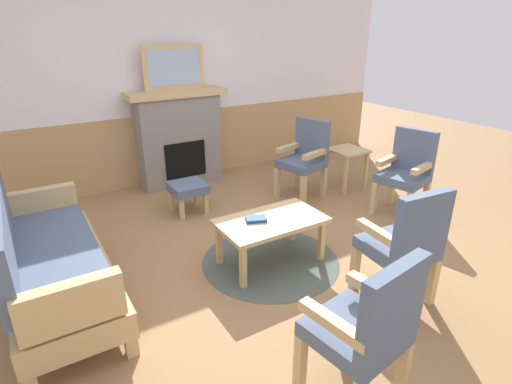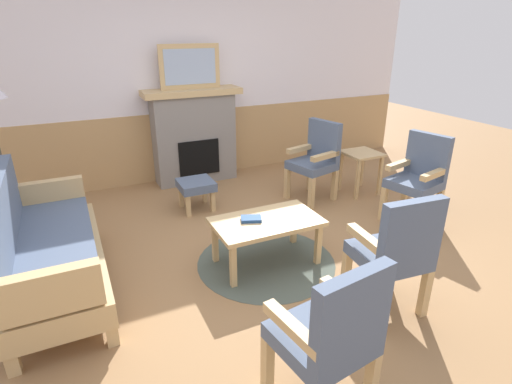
% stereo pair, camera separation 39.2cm
% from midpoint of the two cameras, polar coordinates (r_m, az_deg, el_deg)
% --- Properties ---
extents(ground_plane, '(14.00, 14.00, 0.00)m').
position_cam_midpoint_polar(ground_plane, '(3.90, -0.19, -9.25)').
color(ground_plane, '#997047').
extents(wall_back, '(7.20, 0.14, 2.70)m').
position_cam_midpoint_polar(wall_back, '(5.74, -14.26, 14.42)').
color(wall_back, white).
rests_on(wall_back, ground_plane).
extents(fireplace, '(1.30, 0.44, 1.28)m').
position_cam_midpoint_polar(fireplace, '(5.63, -12.82, 7.56)').
color(fireplace, gray).
rests_on(fireplace, ground_plane).
extents(framed_picture, '(0.80, 0.04, 0.56)m').
position_cam_midpoint_polar(framed_picture, '(5.48, -13.66, 16.75)').
color(framed_picture, tan).
rests_on(framed_picture, fireplace).
extents(couch, '(0.70, 1.80, 0.98)m').
position_cam_midpoint_polar(couch, '(3.56, -30.09, -8.50)').
color(couch, tan).
rests_on(couch, ground_plane).
extents(coffee_table, '(0.96, 0.56, 0.44)m').
position_cam_midpoint_polar(coffee_table, '(3.64, -0.94, -4.69)').
color(coffee_table, tan).
rests_on(coffee_table, ground_plane).
extents(round_rug, '(1.28, 1.28, 0.01)m').
position_cam_midpoint_polar(round_rug, '(3.83, -0.90, -9.79)').
color(round_rug, '#4C564C').
rests_on(round_rug, ground_plane).
extents(book_on_table, '(0.21, 0.18, 0.03)m').
position_cam_midpoint_polar(book_on_table, '(3.59, -3.13, -3.90)').
color(book_on_table, navy).
rests_on(book_on_table, coffee_table).
extents(footstool, '(0.40, 0.40, 0.36)m').
position_cam_midpoint_polar(footstool, '(4.78, -11.92, 0.31)').
color(footstool, tan).
rests_on(footstool, ground_plane).
extents(armchair_near_fireplace, '(0.58, 0.58, 0.98)m').
position_cam_midpoint_polar(armchair_near_fireplace, '(5.09, 4.79, 5.12)').
color(armchair_near_fireplace, tan).
rests_on(armchair_near_fireplace, ground_plane).
extents(armchair_by_window_left, '(0.58, 0.58, 0.98)m').
position_cam_midpoint_polar(armchair_by_window_left, '(4.83, 18.40, 3.05)').
color(armchair_by_window_left, tan).
rests_on(armchair_by_window_left, ground_plane).
extents(armchair_front_left, '(0.54, 0.54, 0.98)m').
position_cam_midpoint_polar(armchair_front_left, '(2.33, 10.66, -18.30)').
color(armchair_front_left, tan).
rests_on(armchair_front_left, ground_plane).
extents(armchair_front_center, '(0.52, 0.52, 0.98)m').
position_cam_midpoint_polar(armchair_front_center, '(3.20, 17.11, -6.81)').
color(armchair_front_center, tan).
rests_on(armchair_front_center, ground_plane).
extents(side_table, '(0.44, 0.44, 0.55)m').
position_cam_midpoint_polar(side_table, '(5.43, 10.77, 4.77)').
color(side_table, tan).
rests_on(side_table, ground_plane).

